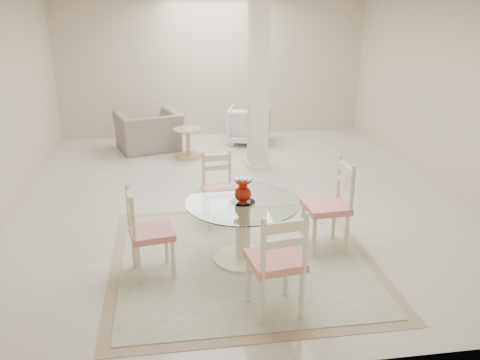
{
  "coord_description": "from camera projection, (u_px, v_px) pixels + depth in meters",
  "views": [
    {
      "loc": [
        -0.96,
        -6.55,
        2.7
      ],
      "look_at": [
        -0.22,
        -1.58,
        0.85
      ],
      "focal_mm": 38.0,
      "sensor_mm": 36.0,
      "label": 1
    }
  ],
  "objects": [
    {
      "name": "area_rug",
      "position": [
        243.0,
        260.0,
        5.46
      ],
      "size": [
        2.8,
        2.8,
        0.02
      ],
      "color": "tan",
      "rests_on": "ground"
    },
    {
      "name": "dining_chair_west",
      "position": [
        144.0,
        226.0,
        4.99
      ],
      "size": [
        0.48,
        0.48,
        1.04
      ],
      "rotation": [
        0.0,
        0.0,
        1.75
      ],
      "color": "#F0E7C6",
      "rests_on": "ground"
    },
    {
      "name": "side_table",
      "position": [
        188.0,
        144.0,
        8.85
      ],
      "size": [
        0.49,
        0.49,
        0.51
      ],
      "color": "tan",
      "rests_on": "ground"
    },
    {
      "name": "room_shell",
      "position": [
        239.0,
        64.0,
        6.51
      ],
      "size": [
        6.02,
        7.02,
        2.71
      ],
      "color": "beige",
      "rests_on": "ground"
    },
    {
      "name": "dining_chair_south",
      "position": [
        278.0,
        255.0,
        4.34
      ],
      "size": [
        0.51,
        0.51,
        1.13
      ],
      "rotation": [
        0.0,
        0.0,
        3.29
      ],
      "color": "#F5EDC9",
      "rests_on": "ground"
    },
    {
      "name": "dining_table",
      "position": [
        243.0,
        231.0,
        5.34
      ],
      "size": [
        1.19,
        1.19,
        0.69
      ],
      "rotation": [
        0.0,
        0.0,
        0.15
      ],
      "color": "beige",
      "rests_on": "ground"
    },
    {
      "name": "dining_chair_east",
      "position": [
        333.0,
        199.0,
        5.53
      ],
      "size": [
        0.48,
        0.48,
        1.14
      ],
      "rotation": [
        0.0,
        0.0,
        -1.51
      ],
      "color": "#F2E3C7",
      "rests_on": "ground"
    },
    {
      "name": "red_vase",
      "position": [
        243.0,
        190.0,
        5.19
      ],
      "size": [
        0.2,
        0.17,
        0.27
      ],
      "color": "#9D1204",
      "rests_on": "dining_table"
    },
    {
      "name": "column",
      "position": [
        258.0,
        85.0,
        7.96
      ],
      "size": [
        0.3,
        0.3,
        2.7
      ],
      "primitive_type": "cube",
      "color": "beige",
      "rests_on": "ground"
    },
    {
      "name": "ground",
      "position": [
        239.0,
        198.0,
        7.15
      ],
      "size": [
        7.0,
        7.0,
        0.0
      ],
      "primitive_type": "plane",
      "color": "beige",
      "rests_on": "ground"
    },
    {
      "name": "recliner_taupe",
      "position": [
        149.0,
        131.0,
        9.21
      ],
      "size": [
        1.32,
        1.23,
        0.71
      ],
      "primitive_type": "imported",
      "rotation": [
        0.0,
        0.0,
        3.44
      ],
      "color": "gray",
      "rests_on": "ground"
    },
    {
      "name": "armchair_white",
      "position": [
        249.0,
        125.0,
        9.66
      ],
      "size": [
        0.94,
        0.96,
        0.7
      ],
      "primitive_type": "imported",
      "rotation": [
        0.0,
        0.0,
        2.85
      ],
      "color": "white",
      "rests_on": "ground"
    },
    {
      "name": "dining_chair_north",
      "position": [
        219.0,
        183.0,
        6.19
      ],
      "size": [
        0.43,
        0.43,
        1.0
      ],
      "rotation": [
        0.0,
        0.0,
        0.07
      ],
      "color": "beige",
      "rests_on": "ground"
    }
  ]
}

